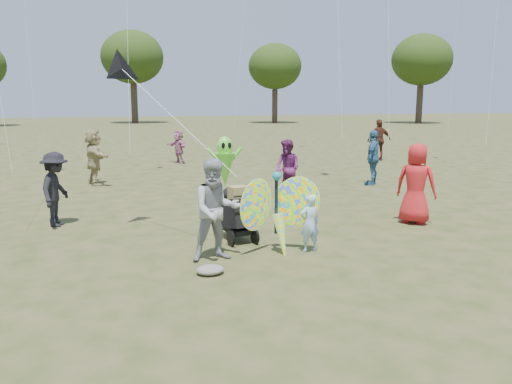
% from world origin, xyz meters
% --- Properties ---
extents(ground, '(160.00, 160.00, 0.00)m').
position_xyz_m(ground, '(0.00, 0.00, 0.00)').
color(ground, '#51592B').
rests_on(ground, ground).
extents(child_girl, '(0.41, 0.29, 1.06)m').
position_xyz_m(child_girl, '(0.71, 1.17, 0.53)').
color(child_girl, '#A0C2E3').
rests_on(child_girl, ground).
extents(adult_man, '(0.87, 0.68, 1.76)m').
position_xyz_m(adult_man, '(-1.00, 1.24, 0.88)').
color(adult_man, '#9A9B9F').
rests_on(adult_man, ground).
extents(grey_bag, '(0.45, 0.37, 0.14)m').
position_xyz_m(grey_bag, '(-1.28, 0.55, 0.07)').
color(grey_bag, slate).
rests_on(grey_bag, ground).
extents(crowd_a, '(1.01, 1.04, 1.80)m').
position_xyz_m(crowd_a, '(3.84, 2.41, 0.90)').
color(crowd_a, red).
rests_on(crowd_a, ground).
extents(crowd_b, '(0.89, 1.19, 1.63)m').
position_xyz_m(crowd_b, '(-3.76, 4.63, 0.82)').
color(crowd_b, black).
rests_on(crowd_b, ground).
extents(crowd_c, '(1.03, 1.05, 1.78)m').
position_xyz_m(crowd_c, '(5.67, 7.26, 0.89)').
color(crowd_c, '#316187').
rests_on(crowd_c, ground).
extents(crowd_d, '(0.92, 1.78, 1.83)m').
position_xyz_m(crowd_d, '(-2.93, 10.09, 0.92)').
color(crowd_d, tan).
rests_on(crowd_d, ground).
extents(crowd_e, '(0.89, 0.98, 1.65)m').
position_xyz_m(crowd_e, '(2.23, 6.09, 0.82)').
color(crowd_e, '#67225D').
rests_on(crowd_e, ground).
extents(crowd_h, '(1.15, 0.60, 1.88)m').
position_xyz_m(crowd_h, '(9.43, 12.97, 0.94)').
color(crowd_h, '#4B2619').
rests_on(crowd_h, ground).
extents(crowd_j, '(0.91, 1.41, 1.45)m').
position_xyz_m(crowd_j, '(0.61, 14.91, 0.73)').
color(crowd_j, '#B96992').
rests_on(crowd_j, ground).
extents(jogging_stroller, '(0.59, 1.09, 1.09)m').
position_xyz_m(jogging_stroller, '(-0.32, 2.33, 0.61)').
color(jogging_stroller, black).
rests_on(jogging_stroller, ground).
extents(butterfly_kite, '(1.74, 0.75, 1.69)m').
position_xyz_m(butterfly_kite, '(0.14, 1.26, 0.73)').
color(butterfly_kite, '#FC2B27').
rests_on(butterfly_kite, ground).
extents(delta_kite_rig, '(2.16, 2.64, 2.33)m').
position_xyz_m(delta_kite_rig, '(-2.29, 3.63, 3.32)').
color(delta_kite_rig, black).
rests_on(delta_kite_rig, ground).
extents(alien_kite, '(1.12, 0.69, 1.74)m').
position_xyz_m(alien_kite, '(0.54, 6.56, 0.97)').
color(alien_kite, '#61DF34').
rests_on(alien_kite, ground).
extents(tree_line, '(91.78, 33.60, 10.79)m').
position_xyz_m(tree_line, '(3.67, 44.99, 6.86)').
color(tree_line, '#3A2D21').
rests_on(tree_line, ground).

